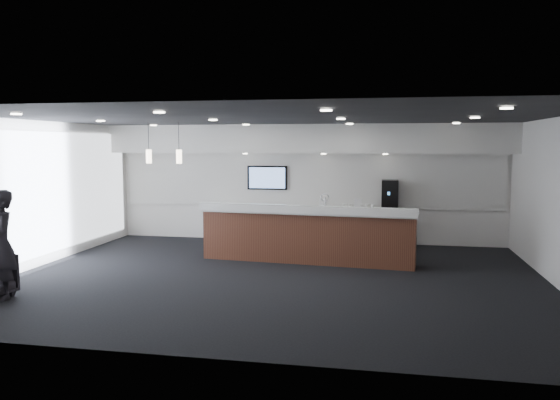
# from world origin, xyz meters

# --- Properties ---
(ground) EXTENTS (10.00, 10.00, 0.00)m
(ground) POSITION_xyz_m (0.00, 0.00, 0.00)
(ground) COLOR black
(ground) RESTS_ON ground
(ceiling) EXTENTS (10.00, 8.00, 0.02)m
(ceiling) POSITION_xyz_m (0.00, 0.00, 3.00)
(ceiling) COLOR black
(ceiling) RESTS_ON back_wall
(back_wall) EXTENTS (10.00, 0.02, 3.00)m
(back_wall) POSITION_xyz_m (0.00, 4.00, 1.50)
(back_wall) COLOR silver
(back_wall) RESTS_ON ground
(left_wall) EXTENTS (0.02, 8.00, 3.00)m
(left_wall) POSITION_xyz_m (-5.00, 0.00, 1.50)
(left_wall) COLOR silver
(left_wall) RESTS_ON ground
(soffit_bulkhead) EXTENTS (10.00, 0.90, 0.70)m
(soffit_bulkhead) POSITION_xyz_m (0.00, 3.55, 2.65)
(soffit_bulkhead) COLOR silver
(soffit_bulkhead) RESTS_ON back_wall
(alcove_panel) EXTENTS (9.80, 0.06, 1.40)m
(alcove_panel) POSITION_xyz_m (0.00, 3.97, 1.60)
(alcove_panel) COLOR silver
(alcove_panel) RESTS_ON back_wall
(window_blinds_wall) EXTENTS (0.04, 7.36, 2.55)m
(window_blinds_wall) POSITION_xyz_m (-4.96, 0.00, 1.50)
(window_blinds_wall) COLOR silver
(window_blinds_wall) RESTS_ON left_wall
(back_credenza) EXTENTS (5.06, 0.66, 0.95)m
(back_credenza) POSITION_xyz_m (-0.00, 3.64, 0.48)
(back_credenza) COLOR gray
(back_credenza) RESTS_ON ground
(wall_tv) EXTENTS (1.05, 0.08, 0.62)m
(wall_tv) POSITION_xyz_m (-1.00, 3.91, 1.65)
(wall_tv) COLOR black
(wall_tv) RESTS_ON back_wall
(pendant_left) EXTENTS (0.12, 0.12, 0.30)m
(pendant_left) POSITION_xyz_m (-2.40, 0.80, 2.25)
(pendant_left) COLOR beige
(pendant_left) RESTS_ON ceiling
(pendant_right) EXTENTS (0.12, 0.12, 0.30)m
(pendant_right) POSITION_xyz_m (-3.10, 0.80, 2.25)
(pendant_right) COLOR beige
(pendant_right) RESTS_ON ceiling
(ceiling_can_lights) EXTENTS (7.00, 5.00, 0.02)m
(ceiling_can_lights) POSITION_xyz_m (0.00, 0.00, 2.97)
(ceiling_can_lights) COLOR white
(ceiling_can_lights) RESTS_ON ceiling
(service_counter) EXTENTS (4.67, 1.18, 1.49)m
(service_counter) POSITION_xyz_m (0.39, 1.50, 0.58)
(service_counter) COLOR #482218
(service_counter) RESTS_ON ground
(coffee_machine) EXTENTS (0.40, 0.53, 0.70)m
(coffee_machine) POSITION_xyz_m (2.13, 3.67, 1.30)
(coffee_machine) COLOR black
(coffee_machine) RESTS_ON back_credenza
(info_sign_left) EXTENTS (0.16, 0.05, 0.22)m
(info_sign_left) POSITION_xyz_m (0.49, 3.53, 1.06)
(info_sign_left) COLOR white
(info_sign_left) RESTS_ON back_credenza
(info_sign_right) EXTENTS (0.17, 0.06, 0.23)m
(info_sign_right) POSITION_xyz_m (1.37, 3.53, 1.07)
(info_sign_right) COLOR white
(info_sign_right) RESTS_ON back_credenza
(lounge_guest) EXTENTS (0.76, 0.77, 1.78)m
(lounge_guest) POSITION_xyz_m (-4.10, -2.21, 0.89)
(lounge_guest) COLOR black
(lounge_guest) RESTS_ON ground
(cup_0) EXTENTS (0.11, 0.11, 0.10)m
(cup_0) POSITION_xyz_m (1.73, 3.57, 1.00)
(cup_0) COLOR white
(cup_0) RESTS_ON back_credenza
(cup_1) EXTENTS (0.16, 0.16, 0.10)m
(cup_1) POSITION_xyz_m (1.59, 3.57, 1.00)
(cup_1) COLOR white
(cup_1) RESTS_ON back_credenza
(cup_2) EXTENTS (0.14, 0.14, 0.10)m
(cup_2) POSITION_xyz_m (1.45, 3.57, 1.00)
(cup_2) COLOR white
(cup_2) RESTS_ON back_credenza
(cup_3) EXTENTS (0.14, 0.14, 0.10)m
(cup_3) POSITION_xyz_m (1.31, 3.57, 1.00)
(cup_3) COLOR white
(cup_3) RESTS_ON back_credenza
(cup_4) EXTENTS (0.15, 0.15, 0.10)m
(cup_4) POSITION_xyz_m (1.17, 3.57, 1.00)
(cup_4) COLOR white
(cup_4) RESTS_ON back_credenza
(cup_5) EXTENTS (0.12, 0.12, 0.10)m
(cup_5) POSITION_xyz_m (1.03, 3.57, 1.00)
(cup_5) COLOR white
(cup_5) RESTS_ON back_credenza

